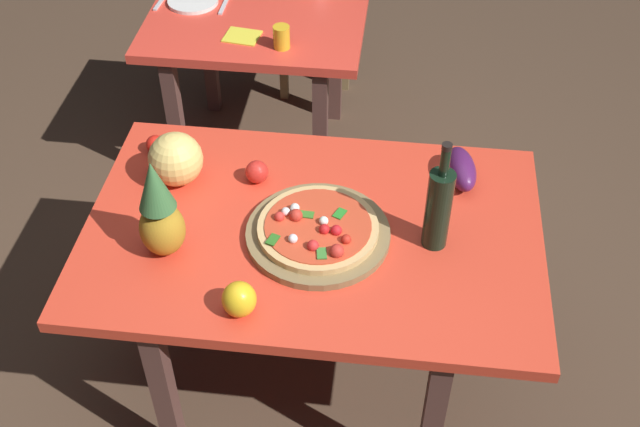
{
  "coord_description": "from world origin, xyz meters",
  "views": [
    {
      "loc": [
        0.23,
        -1.69,
        2.39
      ],
      "look_at": [
        0.02,
        0.01,
        0.77
      ],
      "focal_mm": 43.91,
      "sensor_mm": 36.0,
      "label": 1
    }
  ],
  "objects": [
    {
      "name": "dining_chair",
      "position": [
        -0.25,
        1.83,
        0.48
      ],
      "size": [
        0.52,
        0.52,
        0.85
      ],
      "rotation": [
        0.0,
        0.0,
        3.51
      ],
      "color": "olive",
      "rests_on": "ground_plane"
    },
    {
      "name": "dinner_plate",
      "position": [
        -0.69,
        1.32,
        0.73
      ],
      "size": [
        0.22,
        0.22,
        0.02
      ],
      "primitive_type": "cylinder",
      "color": "white",
      "rests_on": "background_table"
    },
    {
      "name": "tomato_beside_pepper",
      "position": [
        -0.21,
        0.2,
        0.76
      ],
      "size": [
        0.08,
        0.08,
        0.08
      ],
      "primitive_type": "sphere",
      "color": "red",
      "rests_on": "display_table"
    },
    {
      "name": "pineapple_left",
      "position": [
        -0.42,
        -0.14,
        0.87
      ],
      "size": [
        0.13,
        0.13,
        0.34
      ],
      "color": "#AF8222",
      "rests_on": "display_table"
    },
    {
      "name": "melon",
      "position": [
        -0.46,
        0.17,
        0.81
      ],
      "size": [
        0.18,
        0.18,
        0.18
      ],
      "primitive_type": "sphere",
      "color": "#E9CA6C",
      "rests_on": "display_table"
    },
    {
      "name": "tomato_near_board",
      "position": [
        -0.57,
        0.3,
        0.75
      ],
      "size": [
        0.06,
        0.06,
        0.06
      ],
      "primitive_type": "sphere",
      "color": "red",
      "rests_on": "display_table"
    },
    {
      "name": "pizza_board",
      "position": [
        0.02,
        -0.04,
        0.73
      ],
      "size": [
        0.44,
        0.44,
        0.02
      ],
      "primitive_type": "cylinder",
      "color": "olive",
      "rests_on": "display_table"
    },
    {
      "name": "background_table",
      "position": [
        -0.4,
        1.24,
        0.6
      ],
      "size": [
        0.92,
        0.73,
        0.72
      ],
      "color": "brown",
      "rests_on": "ground_plane"
    },
    {
      "name": "ground_plane",
      "position": [
        0.0,
        0.0,
        0.0
      ],
      "size": [
        10.0,
        10.0,
        0.0
      ],
      "primitive_type": "plane",
      "color": "#4C3828"
    },
    {
      "name": "drinking_glass_juice",
      "position": [
        -0.25,
        1.01,
        0.77
      ],
      "size": [
        0.07,
        0.07,
        0.09
      ],
      "primitive_type": "cylinder",
      "color": "gold",
      "rests_on": "background_table"
    },
    {
      "name": "eggplant",
      "position": [
        0.45,
        0.28,
        0.77
      ],
      "size": [
        0.12,
        0.21,
        0.09
      ],
      "primitive_type": "ellipsoid",
      "rotation": [
        0.0,
        0.0,
        1.75
      ],
      "color": "#4E1B51",
      "rests_on": "display_table"
    },
    {
      "name": "napkin_folded",
      "position": [
        -0.43,
        1.07,
        0.72
      ],
      "size": [
        0.16,
        0.14,
        0.01
      ],
      "primitive_type": "cube",
      "rotation": [
        0.0,
        0.0,
        -0.14
      ],
      "color": "yellow",
      "rests_on": "background_table"
    },
    {
      "name": "pizza",
      "position": [
        0.02,
        -0.04,
        0.76
      ],
      "size": [
        0.36,
        0.36,
        0.06
      ],
      "color": "tan",
      "rests_on": "pizza_board"
    },
    {
      "name": "knife_utensil",
      "position": [
        -0.55,
        1.32,
        0.72
      ],
      "size": [
        0.02,
        0.18,
        0.01
      ],
      "primitive_type": "cube",
      "rotation": [
        0.0,
        0.0,
        -0.02
      ],
      "color": "silver",
      "rests_on": "background_table"
    },
    {
      "name": "wine_bottle",
      "position": [
        0.37,
        -0.02,
        0.86
      ],
      "size": [
        0.08,
        0.08,
        0.37
      ],
      "color": "black",
      "rests_on": "display_table"
    },
    {
      "name": "bell_pepper",
      "position": [
        -0.16,
        -0.35,
        0.77
      ],
      "size": [
        0.1,
        0.1,
        0.11
      ],
      "primitive_type": "ellipsoid",
      "color": "yellow",
      "rests_on": "display_table"
    },
    {
      "name": "display_table",
      "position": [
        0.0,
        0.0,
        0.64
      ],
      "size": [
        1.4,
        0.91,
        0.72
      ],
      "color": "brown",
      "rests_on": "ground_plane"
    },
    {
      "name": "fork_utensil",
      "position": [
        -0.83,
        1.32,
        0.72
      ],
      "size": [
        0.03,
        0.18,
        0.01
      ],
      "primitive_type": "cube",
      "rotation": [
        0.0,
        0.0,
        -0.08
      ],
      "color": "silver",
      "rests_on": "background_table"
    }
  ]
}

